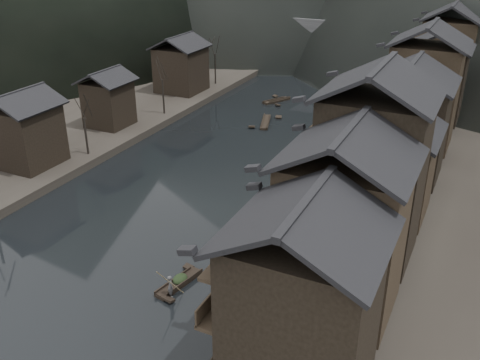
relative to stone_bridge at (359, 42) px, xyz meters
The scene contains 12 objects.
water 72.18m from the stone_bridge, 90.00° to the right, with size 300.00×300.00×0.00m, color black.
left_bank 47.64m from the stone_bridge, 137.56° to the right, with size 40.00×200.00×1.20m, color #2D2823.
stilt_houses 55.58m from the stone_bridge, 71.83° to the right, with size 9.00×67.60×16.96m.
left_houses 55.79m from the stone_bridge, 111.56° to the right, with size 8.10×53.20×8.73m.
bare_trees 58.86m from the stone_bridge, 106.79° to the right, with size 3.74×61.21×7.49m.
moored_sampans 48.32m from the stone_bridge, 75.74° to the right, with size 3.08×74.12×0.47m.
midriver_boats 20.33m from the stone_bridge, 90.90° to the right, with size 13.46×37.71×0.45m.
stone_bridge is the anchor object (origin of this frame).
hero_sampan 73.09m from the stone_bridge, 85.89° to the right, with size 1.79×4.82×0.43m.
cargo_heap 72.84m from the stone_bridge, 85.91° to the right, with size 1.05×1.37×0.63m, color black.
boatman 74.67m from the stone_bridge, 85.74° to the right, with size 0.64×0.42×1.76m, color #4D4D50.
bamboo_pole 74.60m from the stone_bridge, 85.59° to the right, with size 0.06×0.06×4.52m, color #8C7A51.
Camera 1 is at (23.84, -28.68, 24.74)m, focal length 40.00 mm.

